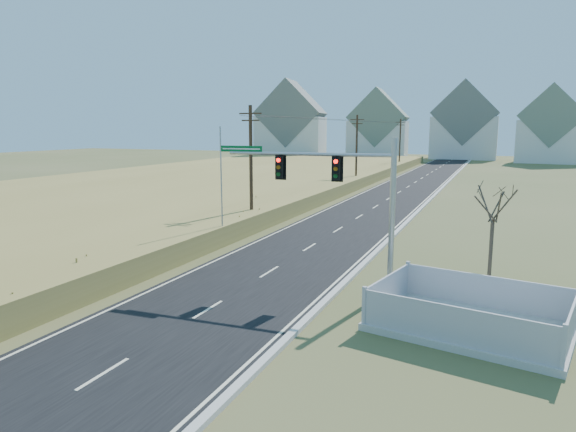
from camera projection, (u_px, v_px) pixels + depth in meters
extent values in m
plane|color=#464F26|center=(232.00, 296.00, 22.71)|extent=(260.00, 260.00, 0.00)
cube|color=black|center=(413.00, 184.00, 68.22)|extent=(8.00, 180.00, 0.06)
cube|color=#B2AFA8|center=(445.00, 185.00, 66.64)|extent=(0.30, 180.00, 0.18)
cube|color=olive|center=(218.00, 179.00, 68.08)|extent=(38.00, 110.00, 1.30)
cylinder|color=#422D1E|center=(251.00, 167.00, 38.06)|extent=(0.26, 0.26, 9.00)
cube|color=#422D1E|center=(250.00, 113.00, 37.40)|extent=(1.80, 0.10, 0.10)
cube|color=#422D1E|center=(250.00, 120.00, 37.48)|extent=(1.40, 0.10, 0.10)
cylinder|color=#422D1E|center=(357.00, 151.00, 65.37)|extent=(0.26, 0.26, 9.00)
cube|color=#422D1E|center=(357.00, 120.00, 64.71)|extent=(1.80, 0.10, 0.10)
cube|color=#422D1E|center=(357.00, 124.00, 64.79)|extent=(1.40, 0.10, 0.10)
cylinder|color=#422D1E|center=(400.00, 144.00, 92.68)|extent=(0.26, 0.26, 9.00)
cube|color=#422D1E|center=(401.00, 122.00, 92.02)|extent=(1.80, 0.10, 0.10)
cube|color=#422D1E|center=(401.00, 125.00, 92.10)|extent=(1.40, 0.10, 0.10)
cube|color=silver|center=(291.00, 138.00, 127.25)|extent=(17.38, 13.12, 10.00)
cube|color=slate|center=(291.00, 113.00, 126.25)|extent=(17.69, 13.38, 16.29)
cube|color=silver|center=(378.00, 140.00, 127.06)|extent=(14.66, 10.95, 9.00)
cube|color=slate|center=(378.00, 118.00, 126.15)|extent=(14.93, 11.17, 14.26)
cube|color=silver|center=(464.00, 138.00, 123.06)|extent=(15.00, 10.00, 10.00)
cube|color=slate|center=(465.00, 113.00, 122.06)|extent=(15.27, 10.20, 15.27)
cube|color=silver|center=(550.00, 142.00, 109.06)|extent=(13.87, 10.31, 9.00)
cube|color=slate|center=(552.00, 116.00, 108.15)|extent=(14.12, 10.51, 13.24)
cylinder|color=#9EA0A5|center=(389.00, 289.00, 23.37)|extent=(0.60, 0.60, 0.20)
cylinder|color=#9EA0A5|center=(392.00, 216.00, 22.80)|extent=(0.26, 0.26, 6.95)
cylinder|color=#9EA0A5|center=(308.00, 154.00, 23.70)|extent=(7.94, 0.48, 0.16)
cube|color=black|center=(336.00, 168.00, 23.33)|extent=(0.35, 0.29, 1.05)
cube|color=black|center=(280.00, 167.00, 24.28)|extent=(0.35, 0.29, 1.05)
cube|color=#055825|center=(241.00, 149.00, 24.81)|extent=(2.18, 0.13, 0.30)
cube|color=#B7B5AD|center=(470.00, 327.00, 18.88)|extent=(7.57, 5.87, 0.26)
cube|color=#A4A4A8|center=(453.00, 325.00, 16.98)|extent=(6.38, 1.36, 1.30)
cube|color=#A4A4A8|center=(485.00, 291.00, 20.52)|extent=(6.38, 1.36, 1.30)
cube|color=#A4A4A8|center=(388.00, 291.00, 20.53)|extent=(0.93, 4.26, 1.30)
cube|color=#A4A4A8|center=(571.00, 325.00, 16.96)|extent=(0.93, 4.26, 1.30)
cube|color=white|center=(410.00, 325.00, 18.50)|extent=(0.50, 0.10, 0.62)
cube|color=#BB0E0C|center=(410.00, 325.00, 18.47)|extent=(0.40, 0.06, 0.18)
cylinder|color=#B7B5AD|center=(223.00, 245.00, 32.34)|extent=(0.34, 0.34, 0.15)
cylinder|color=#9EA0A5|center=(221.00, 187.00, 31.72)|extent=(0.09, 0.09, 7.45)
cylinder|color=#4C3F33|center=(490.00, 259.00, 22.24)|extent=(0.16, 0.16, 3.50)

